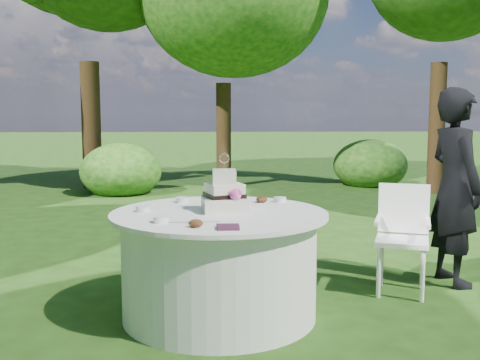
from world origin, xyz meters
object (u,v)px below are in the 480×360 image
at_px(table, 219,264).
at_px(napkins, 228,227).
at_px(cake, 225,195).
at_px(guest, 455,187).
at_px(chair, 403,230).

bearing_deg(table, napkins, -85.52).
bearing_deg(cake, guest, 18.30).
distance_m(guest, chair, 0.64).
height_order(napkins, chair, chair).
bearing_deg(cake, chair, 17.39).
xyz_separation_m(guest, table, (-2.04, -0.70, -0.46)).
bearing_deg(chair, napkins, -143.71).
height_order(napkins, guest, guest).
bearing_deg(chair, cake, -162.61).
relative_size(guest, chair, 1.91).
height_order(napkins, cake, cake).
bearing_deg(chair, guest, 20.88).
relative_size(napkins, cake, 0.33).
distance_m(table, cake, 0.50).
height_order(guest, table, guest).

